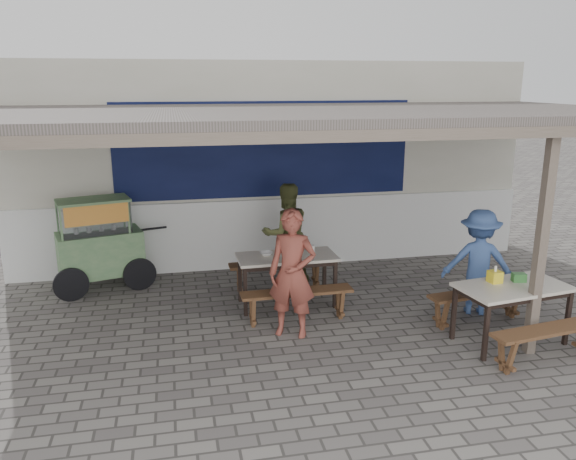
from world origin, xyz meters
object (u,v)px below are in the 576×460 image
(bench_left_wall, at_px, (278,269))
(donation_box, at_px, (519,277))
(condiment_jar, at_px, (312,248))
(bench_right_street, at_px, (548,337))
(patron_street_side, at_px, (292,274))
(table_right, at_px, (513,291))
(table_left, at_px, (287,261))
(vendor_cart, at_px, (99,241))
(bench_right_wall, at_px, (478,299))
(condiment_bowl, at_px, (266,253))
(tissue_box, at_px, (495,277))
(patron_wall_side, at_px, (286,234))
(bench_left_street, at_px, (297,298))
(patron_right_table, at_px, (478,262))

(bench_left_wall, relative_size, donation_box, 9.43)
(donation_box, bearing_deg, condiment_jar, 141.49)
(bench_right_street, xyz_separation_m, patron_street_side, (-2.70, 1.37, 0.49))
(table_right, bearing_deg, bench_left_wall, 127.98)
(table_left, height_order, vendor_cart, vendor_cart)
(bench_right_wall, distance_m, condiment_bowl, 2.97)
(vendor_cart, bearing_deg, donation_box, -43.68)
(tissue_box, bearing_deg, bench_right_wall, 80.14)
(vendor_cart, relative_size, condiment_bowl, 9.27)
(tissue_box, bearing_deg, patron_wall_side, 129.68)
(patron_street_side, height_order, tissue_box, patron_street_side)
(table_left, distance_m, patron_street_side, 1.01)
(table_left, bearing_deg, bench_right_street, -43.69)
(bench_left_wall, height_order, patron_wall_side, patron_wall_side)
(bench_right_wall, relative_size, vendor_cart, 0.86)
(patron_wall_side, bearing_deg, bench_left_wall, 51.63)
(patron_wall_side, relative_size, donation_box, 10.09)
(patron_wall_side, height_order, condiment_bowl, patron_wall_side)
(table_right, relative_size, condiment_bowl, 7.79)
(condiment_bowl, bearing_deg, table_right, -33.71)
(bench_left_street, relative_size, patron_wall_side, 0.93)
(table_right, bearing_deg, patron_wall_side, 121.95)
(bench_left_wall, bearing_deg, bench_right_wall, -37.50)
(table_right, bearing_deg, patron_right_table, 77.40)
(bench_right_street, relative_size, patron_street_side, 0.89)
(bench_right_street, bearing_deg, tissue_box, 100.49)
(vendor_cart, distance_m, patron_wall_side, 2.91)
(table_left, xyz_separation_m, bench_left_wall, (-0.01, 0.63, -0.33))
(bench_left_street, distance_m, bench_right_street, 3.08)
(table_right, distance_m, condiment_bowl, 3.32)
(patron_right_table, bearing_deg, condiment_jar, -0.25)
(vendor_cart, xyz_separation_m, patron_street_side, (2.58, -2.22, 0.04))
(bench_right_street, distance_m, vendor_cart, 6.40)
(bench_right_street, relative_size, condiment_bowl, 7.98)
(condiment_jar, bearing_deg, table_left, -163.04)
(vendor_cart, distance_m, patron_right_table, 5.64)
(patron_right_table, height_order, donation_box, patron_right_table)
(table_left, height_order, table_right, same)
(bench_left_street, distance_m, donation_box, 2.83)
(bench_left_wall, height_order, bench_right_street, same)
(table_left, xyz_separation_m, bench_left_street, (0.01, -0.63, -0.33))
(patron_street_side, bearing_deg, tissue_box, 10.17)
(bench_right_street, xyz_separation_m, patron_wall_side, (-2.38, 3.31, 0.48))
(table_left, distance_m, donation_box, 3.09)
(bench_left_wall, xyz_separation_m, donation_box, (2.63, -2.27, 0.46))
(table_left, height_order, condiment_bowl, condiment_bowl)
(patron_street_side, relative_size, patron_wall_side, 1.02)
(patron_street_side, distance_m, patron_wall_side, 1.97)
(bench_right_wall, bearing_deg, table_right, -90.00)
(vendor_cart, distance_m, condiment_jar, 3.31)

